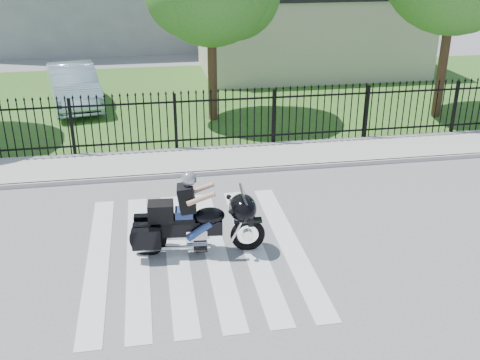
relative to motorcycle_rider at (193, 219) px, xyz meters
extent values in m
plane|color=slate|center=(0.03, -0.02, -0.76)|extent=(120.00, 120.00, 0.00)
cube|color=#ADAAA3|center=(0.03, 4.98, -0.70)|extent=(40.00, 2.00, 0.12)
cube|color=#ADAAA3|center=(0.03, 3.98, -0.70)|extent=(40.00, 0.12, 0.12)
cube|color=#285B1F|center=(0.03, 11.98, -0.75)|extent=(40.00, 12.00, 0.02)
cube|color=black|center=(0.03, 5.98, -0.41)|extent=(26.00, 0.04, 0.05)
cube|color=black|center=(0.03, 5.98, 0.79)|extent=(26.00, 0.04, 0.05)
cylinder|color=#382316|center=(1.53, 8.98, 1.32)|extent=(0.32, 0.32, 4.16)
cylinder|color=#382316|center=(9.53, 7.98, 1.64)|extent=(0.32, 0.32, 4.80)
cube|color=beige|center=(7.03, 15.98, 0.99)|extent=(10.00, 6.00, 3.50)
torus|color=black|center=(1.11, -0.09, -0.41)|extent=(0.74, 0.20, 0.73)
torus|color=black|center=(-0.94, 0.08, -0.41)|extent=(0.78, 0.22, 0.77)
cube|color=black|center=(-0.10, 0.01, -0.18)|extent=(1.39, 0.37, 0.32)
ellipsoid|color=black|center=(0.32, -0.03, 0.06)|extent=(0.69, 0.47, 0.35)
cube|color=black|center=(-0.31, 0.03, 0.02)|extent=(0.71, 0.39, 0.11)
cube|color=silver|center=(0.06, 0.00, -0.36)|extent=(0.45, 0.35, 0.32)
ellipsoid|color=black|center=(1.01, -0.08, 0.21)|extent=(0.63, 0.80, 0.57)
cube|color=black|center=(-0.64, 0.05, 0.21)|extent=(0.54, 0.44, 0.38)
cube|color=navy|center=(-0.18, 0.02, 0.15)|extent=(0.38, 0.34, 0.19)
sphere|color=#96989D|center=(-0.06, 0.00, 0.91)|extent=(0.31, 0.31, 0.31)
imported|color=#A7C3D2|center=(-3.46, 11.52, 0.04)|extent=(2.59, 4.99, 1.57)
camera|label=1|loc=(-0.77, -10.13, 5.32)|focal=42.00mm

